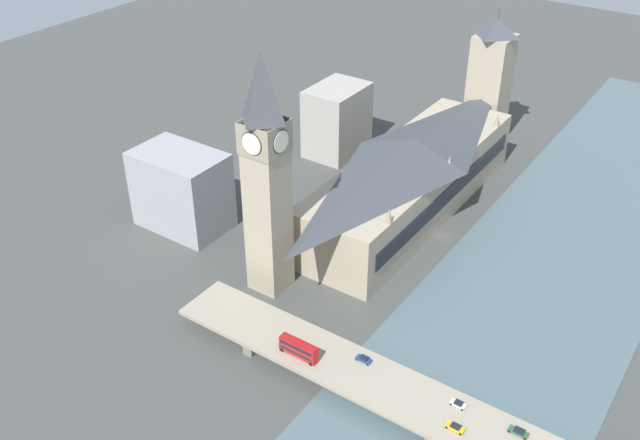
{
  "coord_description": "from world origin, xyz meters",
  "views": [
    {
      "loc": [
        -79.21,
        189.37,
        135.0
      ],
      "look_at": [
        23.36,
        40.0,
        18.97
      ],
      "focal_mm": 40.0,
      "sensor_mm": 36.0,
      "label": 1
    }
  ],
  "objects_px": {
    "victoria_tower": "(489,84)",
    "double_decker_bus_mid": "(299,348)",
    "car_southbound_lead": "(458,404)",
    "car_northbound_mid": "(364,359)",
    "parliament_hall": "(411,176)",
    "road_bridge": "(445,416)",
    "car_southbound_mid": "(455,427)",
    "clock_tower": "(266,172)",
    "car_northbound_tail": "(519,432)"
  },
  "relations": [
    {
      "from": "parliament_hall",
      "to": "victoria_tower",
      "type": "height_order",
      "value": "victoria_tower"
    },
    {
      "from": "parliament_hall",
      "to": "clock_tower",
      "type": "height_order",
      "value": "clock_tower"
    },
    {
      "from": "parliament_hall",
      "to": "road_bridge",
      "type": "relative_size",
      "value": 0.68
    },
    {
      "from": "road_bridge",
      "to": "car_southbound_mid",
      "type": "xyz_separation_m",
      "value": [
        -4.04,
        3.12,
        1.71
      ]
    },
    {
      "from": "clock_tower",
      "to": "car_southbound_mid",
      "type": "bearing_deg",
      "value": 161.32
    },
    {
      "from": "clock_tower",
      "to": "car_northbound_tail",
      "type": "xyz_separation_m",
      "value": [
        -85.48,
        17.59,
        -33.13
      ]
    },
    {
      "from": "car_southbound_lead",
      "to": "car_southbound_mid",
      "type": "height_order",
      "value": "car_southbound_mid"
    },
    {
      "from": "parliament_hall",
      "to": "victoria_tower",
      "type": "xyz_separation_m",
      "value": [
        0.05,
        -64.38,
        12.46
      ]
    },
    {
      "from": "victoria_tower",
      "to": "car_southbound_mid",
      "type": "height_order",
      "value": "victoria_tower"
    },
    {
      "from": "car_northbound_tail",
      "to": "road_bridge",
      "type": "bearing_deg",
      "value": 13.42
    },
    {
      "from": "double_decker_bus_mid",
      "to": "car_southbound_mid",
      "type": "distance_m",
      "value": 44.06
    },
    {
      "from": "clock_tower",
      "to": "car_southbound_mid",
      "type": "distance_m",
      "value": 83.82
    },
    {
      "from": "road_bridge",
      "to": "car_southbound_mid",
      "type": "distance_m",
      "value": 5.38
    },
    {
      "from": "car_southbound_lead",
      "to": "victoria_tower",
      "type": "bearing_deg",
      "value": -68.59
    },
    {
      "from": "parliament_hall",
      "to": "clock_tower",
      "type": "bearing_deg",
      "value": 77.48
    },
    {
      "from": "car_southbound_mid",
      "to": "clock_tower",
      "type": "bearing_deg",
      "value": -18.68
    },
    {
      "from": "victoria_tower",
      "to": "car_northbound_mid",
      "type": "distance_m",
      "value": 148.78
    },
    {
      "from": "victoria_tower",
      "to": "car_northbound_tail",
      "type": "bearing_deg",
      "value": 116.4
    },
    {
      "from": "victoria_tower",
      "to": "car_southbound_lead",
      "type": "distance_m",
      "value": 156.49
    },
    {
      "from": "parliament_hall",
      "to": "car_southbound_lead",
      "type": "bearing_deg",
      "value": 125.25
    },
    {
      "from": "car_southbound_lead",
      "to": "car_southbound_mid",
      "type": "distance_m",
      "value": 7.44
    },
    {
      "from": "parliament_hall",
      "to": "car_northbound_tail",
      "type": "height_order",
      "value": "parliament_hall"
    },
    {
      "from": "clock_tower",
      "to": "victoria_tower",
      "type": "height_order",
      "value": "clock_tower"
    },
    {
      "from": "car_southbound_lead",
      "to": "parliament_hall",
      "type": "bearing_deg",
      "value": -54.75
    },
    {
      "from": "victoria_tower",
      "to": "double_decker_bus_mid",
      "type": "bearing_deg",
      "value": 95.68
    },
    {
      "from": "double_decker_bus_mid",
      "to": "car_northbound_mid",
      "type": "relative_size",
      "value": 2.74
    },
    {
      "from": "car_northbound_tail",
      "to": "car_southbound_mid",
      "type": "distance_m",
      "value": 14.39
    },
    {
      "from": "car_northbound_mid",
      "to": "car_northbound_tail",
      "type": "bearing_deg",
      "value": 179.86
    },
    {
      "from": "parliament_hall",
      "to": "car_southbound_lead",
      "type": "relative_size",
      "value": 27.71
    },
    {
      "from": "parliament_hall",
      "to": "car_southbound_lead",
      "type": "distance_m",
      "value": 98.36
    },
    {
      "from": "road_bridge",
      "to": "double_decker_bus_mid",
      "type": "bearing_deg",
      "value": 5.5
    },
    {
      "from": "clock_tower",
      "to": "victoria_tower",
      "type": "relative_size",
      "value": 1.31
    },
    {
      "from": "road_bridge",
      "to": "car_northbound_tail",
      "type": "distance_m",
      "value": 17.12
    },
    {
      "from": "parliament_hall",
      "to": "clock_tower",
      "type": "distance_m",
      "value": 68.75
    },
    {
      "from": "clock_tower",
      "to": "double_decker_bus_mid",
      "type": "xyz_separation_m",
      "value": [
        -28.93,
        25.4,
        -31.18
      ]
    },
    {
      "from": "victoria_tower",
      "to": "double_decker_bus_mid",
      "type": "distance_m",
      "value": 154.04
    },
    {
      "from": "car_southbound_mid",
      "to": "road_bridge",
      "type": "bearing_deg",
      "value": -37.65
    },
    {
      "from": "car_northbound_mid",
      "to": "car_southbound_lead",
      "type": "height_order",
      "value": "car_northbound_mid"
    },
    {
      "from": "car_northbound_tail",
      "to": "car_southbound_mid",
      "type": "relative_size",
      "value": 1.06
    },
    {
      "from": "clock_tower",
      "to": "victoria_tower",
      "type": "bearing_deg",
      "value": -96.21
    },
    {
      "from": "car_northbound_mid",
      "to": "car_southbound_mid",
      "type": "relative_size",
      "value": 0.91
    },
    {
      "from": "double_decker_bus_mid",
      "to": "car_northbound_tail",
      "type": "bearing_deg",
      "value": -172.14
    },
    {
      "from": "car_northbound_tail",
      "to": "car_southbound_mid",
      "type": "bearing_deg",
      "value": 29.44
    },
    {
      "from": "car_northbound_mid",
      "to": "car_southbound_lead",
      "type": "xyz_separation_m",
      "value": [
        -26.57,
        0.17,
        -0.06
      ]
    },
    {
      "from": "parliament_hall",
      "to": "victoria_tower",
      "type": "relative_size",
      "value": 1.87
    },
    {
      "from": "road_bridge",
      "to": "car_northbound_tail",
      "type": "relative_size",
      "value": 33.49
    },
    {
      "from": "parliament_hall",
      "to": "car_southbound_mid",
      "type": "height_order",
      "value": "parliament_hall"
    },
    {
      "from": "clock_tower",
      "to": "double_decker_bus_mid",
      "type": "relative_size",
      "value": 6.72
    },
    {
      "from": "victoria_tower",
      "to": "road_bridge",
      "type": "height_order",
      "value": "victoria_tower"
    },
    {
      "from": "double_decker_bus_mid",
      "to": "car_northbound_mid",
      "type": "bearing_deg",
      "value": -152.11
    }
  ]
}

